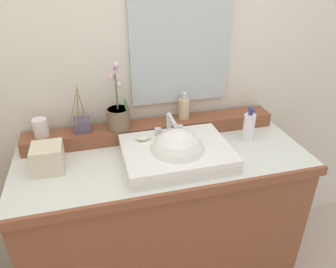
{
  "coord_description": "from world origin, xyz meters",
  "views": [
    {
      "loc": [
        -0.31,
        -1.24,
        1.69
      ],
      "look_at": [
        0.02,
        -0.02,
        0.99
      ],
      "focal_mm": 33.97,
      "sensor_mm": 36.0,
      "label": 1
    }
  ],
  "objects_px": {
    "potted_plant": "(119,115)",
    "reed_diffuser": "(82,124)",
    "tissue_box": "(48,158)",
    "soap_bar": "(143,138)",
    "soap_dispenser": "(184,108)",
    "lotion_bottle": "(249,127)",
    "tumbler_cup": "(41,128)",
    "sink_basin": "(177,155)"
  },
  "relations": [
    {
      "from": "potted_plant",
      "to": "reed_diffuser",
      "type": "bearing_deg",
      "value": 174.99
    },
    {
      "from": "reed_diffuser",
      "to": "tissue_box",
      "type": "relative_size",
      "value": 1.85
    },
    {
      "from": "soap_bar",
      "to": "soap_dispenser",
      "type": "bearing_deg",
      "value": 33.76
    },
    {
      "from": "soap_bar",
      "to": "reed_diffuser",
      "type": "xyz_separation_m",
      "value": [
        -0.27,
        0.16,
        0.02
      ]
    },
    {
      "from": "reed_diffuser",
      "to": "lotion_bottle",
      "type": "relative_size",
      "value": 1.33
    },
    {
      "from": "tissue_box",
      "to": "soap_dispenser",
      "type": "bearing_deg",
      "value": 16.47
    },
    {
      "from": "soap_dispenser",
      "to": "tumbler_cup",
      "type": "bearing_deg",
      "value": -179.17
    },
    {
      "from": "potted_plant",
      "to": "soap_dispenser",
      "type": "height_order",
      "value": "potted_plant"
    },
    {
      "from": "soap_dispenser",
      "to": "reed_diffuser",
      "type": "bearing_deg",
      "value": -179.44
    },
    {
      "from": "soap_dispenser",
      "to": "lotion_bottle",
      "type": "distance_m",
      "value": 0.35
    },
    {
      "from": "potted_plant",
      "to": "tissue_box",
      "type": "height_order",
      "value": "potted_plant"
    },
    {
      "from": "sink_basin",
      "to": "soap_bar",
      "type": "relative_size",
      "value": 6.96
    },
    {
      "from": "sink_basin",
      "to": "soap_bar",
      "type": "height_order",
      "value": "sink_basin"
    },
    {
      "from": "reed_diffuser",
      "to": "lotion_bottle",
      "type": "xyz_separation_m",
      "value": [
        0.82,
        -0.18,
        -0.03
      ]
    },
    {
      "from": "soap_dispenser",
      "to": "reed_diffuser",
      "type": "relative_size",
      "value": 0.61
    },
    {
      "from": "sink_basin",
      "to": "lotion_bottle",
      "type": "height_order",
      "value": "sink_basin"
    },
    {
      "from": "soap_bar",
      "to": "soap_dispenser",
      "type": "xyz_separation_m",
      "value": [
        0.25,
        0.17,
        0.05
      ]
    },
    {
      "from": "tumbler_cup",
      "to": "lotion_bottle",
      "type": "relative_size",
      "value": 0.49
    },
    {
      "from": "tissue_box",
      "to": "potted_plant",
      "type": "bearing_deg",
      "value": 28.33
    },
    {
      "from": "tumbler_cup",
      "to": "tissue_box",
      "type": "relative_size",
      "value": 0.68
    },
    {
      "from": "soap_bar",
      "to": "tissue_box",
      "type": "xyz_separation_m",
      "value": [
        -0.43,
        -0.03,
        -0.02
      ]
    },
    {
      "from": "soap_dispenser",
      "to": "lotion_bottle",
      "type": "height_order",
      "value": "soap_dispenser"
    },
    {
      "from": "sink_basin",
      "to": "reed_diffuser",
      "type": "height_order",
      "value": "reed_diffuser"
    },
    {
      "from": "soap_bar",
      "to": "tissue_box",
      "type": "height_order",
      "value": "tissue_box"
    },
    {
      "from": "soap_bar",
      "to": "tumbler_cup",
      "type": "height_order",
      "value": "tumbler_cup"
    },
    {
      "from": "sink_basin",
      "to": "soap_bar",
      "type": "bearing_deg",
      "value": 139.92
    },
    {
      "from": "soap_dispenser",
      "to": "potted_plant",
      "type": "bearing_deg",
      "value": -176.56
    },
    {
      "from": "sink_basin",
      "to": "soap_bar",
      "type": "distance_m",
      "value": 0.18
    },
    {
      "from": "sink_basin",
      "to": "soap_bar",
      "type": "xyz_separation_m",
      "value": [
        -0.13,
        0.11,
        0.05
      ]
    },
    {
      "from": "tissue_box",
      "to": "sink_basin",
      "type": "bearing_deg",
      "value": -8.11
    },
    {
      "from": "tumbler_cup",
      "to": "tissue_box",
      "type": "xyz_separation_m",
      "value": [
        0.04,
        -0.19,
        -0.06
      ]
    },
    {
      "from": "potted_plant",
      "to": "soap_dispenser",
      "type": "xyz_separation_m",
      "value": [
        0.35,
        0.02,
        -0.01
      ]
    },
    {
      "from": "potted_plant",
      "to": "tissue_box",
      "type": "distance_m",
      "value": 0.39
    },
    {
      "from": "potted_plant",
      "to": "tumbler_cup",
      "type": "bearing_deg",
      "value": 178.38
    },
    {
      "from": "lotion_bottle",
      "to": "tissue_box",
      "type": "distance_m",
      "value": 0.97
    },
    {
      "from": "sink_basin",
      "to": "tumbler_cup",
      "type": "distance_m",
      "value": 0.66
    },
    {
      "from": "sink_basin",
      "to": "tissue_box",
      "type": "relative_size",
      "value": 3.75
    },
    {
      "from": "soap_dispenser",
      "to": "tissue_box",
      "type": "xyz_separation_m",
      "value": [
        -0.68,
        -0.2,
        -0.07
      ]
    },
    {
      "from": "soap_bar",
      "to": "tissue_box",
      "type": "relative_size",
      "value": 0.54
    },
    {
      "from": "soap_bar",
      "to": "potted_plant",
      "type": "xyz_separation_m",
      "value": [
        -0.09,
        0.15,
        0.06
      ]
    },
    {
      "from": "tumbler_cup",
      "to": "sink_basin",
      "type": "bearing_deg",
      "value": -24.45
    },
    {
      "from": "soap_bar",
      "to": "lotion_bottle",
      "type": "height_order",
      "value": "lotion_bottle"
    }
  ]
}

